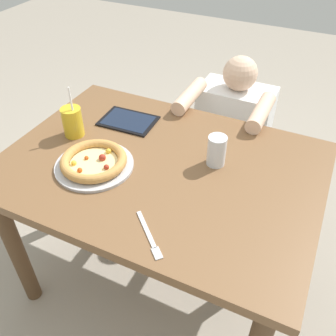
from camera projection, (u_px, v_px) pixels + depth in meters
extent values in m
plane|color=#9E9384|center=(162.00, 277.00, 1.89)|extent=(8.00, 8.00, 0.00)
cube|color=brown|center=(160.00, 168.00, 1.42)|extent=(1.21, 0.87, 0.04)
cylinder|color=brown|center=(16.00, 249.00, 1.59)|extent=(0.07, 0.07, 0.71)
cylinder|color=brown|center=(106.00, 157.00, 2.08)|extent=(0.07, 0.07, 0.71)
cylinder|color=brown|center=(294.00, 216.00, 1.74)|extent=(0.07, 0.07, 0.71)
cylinder|color=#B7B7BC|center=(94.00, 165.00, 1.39)|extent=(0.30, 0.30, 0.01)
cylinder|color=#EFD68C|center=(94.00, 163.00, 1.39)|extent=(0.18, 0.18, 0.01)
torus|color=#C68C47|center=(94.00, 160.00, 1.38)|extent=(0.25, 0.25, 0.04)
sphere|color=maroon|center=(106.00, 167.00, 1.35)|extent=(0.02, 0.02, 0.02)
sphere|color=gold|center=(74.00, 163.00, 1.37)|extent=(0.02, 0.02, 0.02)
sphere|color=maroon|center=(102.00, 158.00, 1.39)|extent=(0.03, 0.03, 0.03)
sphere|color=#BF4C19|center=(86.00, 158.00, 1.40)|extent=(0.02, 0.02, 0.02)
sphere|color=gold|center=(108.00, 151.00, 1.42)|extent=(0.02, 0.02, 0.02)
sphere|color=#BF4C19|center=(80.00, 170.00, 1.34)|extent=(0.02, 0.02, 0.02)
cylinder|color=gold|center=(73.00, 122.00, 1.52)|extent=(0.08, 0.08, 0.13)
cylinder|color=white|center=(71.00, 101.00, 1.45)|extent=(0.02, 0.02, 0.11)
cylinder|color=silver|center=(217.00, 151.00, 1.37)|extent=(0.07, 0.07, 0.12)
cube|color=white|center=(217.00, 145.00, 1.35)|extent=(0.03, 0.03, 0.02)
cube|color=white|center=(217.00, 142.00, 1.35)|extent=(0.03, 0.03, 0.02)
cube|color=silver|center=(146.00, 229.00, 1.16)|extent=(0.13, 0.12, 0.00)
cube|color=silver|center=(157.00, 253.00, 1.09)|extent=(0.05, 0.05, 0.00)
cube|color=black|center=(128.00, 121.00, 1.64)|extent=(0.25, 0.18, 0.01)
cube|color=#192338|center=(128.00, 120.00, 1.63)|extent=(0.22, 0.15, 0.00)
cylinder|color=#333847|center=(227.00, 168.00, 2.21)|extent=(0.31, 0.31, 0.45)
cube|color=white|center=(235.00, 114.00, 1.97)|extent=(0.38, 0.22, 0.30)
sphere|color=beige|center=(240.00, 73.00, 1.82)|extent=(0.17, 0.17, 0.17)
cylinder|color=beige|center=(190.00, 96.00, 1.75)|extent=(0.07, 0.28, 0.07)
cylinder|color=beige|center=(261.00, 112.00, 1.63)|extent=(0.07, 0.28, 0.07)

